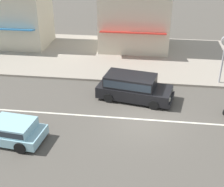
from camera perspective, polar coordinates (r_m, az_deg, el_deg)
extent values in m
plane|color=#544F47|center=(17.49, 5.49, -4.73)|extent=(160.00, 160.00, 0.00)
cube|color=silver|center=(17.49, 5.49, -4.73)|extent=(50.40, 0.14, 0.01)
cube|color=#9E9384|center=(26.00, 6.42, 6.65)|extent=(68.00, 10.00, 0.15)
cube|color=black|center=(19.28, 4.13, 0.38)|extent=(4.75, 2.67, 0.70)
cube|color=black|center=(19.03, 3.39, 2.37)|extent=(3.28, 2.22, 0.70)
cube|color=#28333D|center=(19.03, 3.39, 2.37)|extent=(3.17, 2.23, 0.45)
cube|color=black|center=(19.05, 10.80, -1.16)|extent=(0.46, 1.83, 0.28)
cube|color=white|center=(19.47, 11.09, 0.68)|extent=(0.12, 0.25, 0.14)
cube|color=white|center=(18.30, 10.51, -1.10)|extent=(0.12, 0.25, 0.14)
cylinder|color=black|center=(19.93, 8.62, 0.39)|extent=(0.63, 0.33, 0.60)
cylinder|color=black|center=(18.38, 7.62, -2.05)|extent=(0.63, 0.33, 0.60)
cylinder|color=black|center=(20.47, 0.96, 1.49)|extent=(0.63, 0.33, 0.60)
cylinder|color=black|center=(18.96, -0.63, -0.78)|extent=(0.63, 0.33, 0.60)
cube|color=#93C6D6|center=(16.47, -18.59, -6.83)|extent=(3.84, 2.10, 0.48)
cube|color=#93C6D6|center=(16.04, -17.71, -5.66)|extent=(2.18, 1.75, 0.46)
cube|color=#28333D|center=(16.04, -17.71, -5.66)|extent=(2.10, 1.77, 0.29)
cylinder|color=black|center=(15.44, -16.38, -9.48)|extent=(0.62, 0.28, 0.60)
cylinder|color=black|center=(16.58, -13.74, -6.26)|extent=(0.62, 0.28, 0.60)
cylinder|color=#9E9EA3|center=(21.94, 19.47, 5.05)|extent=(0.12, 0.12, 2.64)
cube|color=beige|center=(27.47, 4.30, 13.75)|extent=(5.79, 4.82, 5.19)
cube|color=red|center=(24.96, 3.85, 11.02)|extent=(5.21, 0.90, 0.28)
cube|color=beige|center=(29.45, -17.87, 13.31)|extent=(6.27, 4.11, 5.01)
cube|color=#286BA3|center=(27.47, -19.74, 11.05)|extent=(5.65, 0.90, 0.28)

